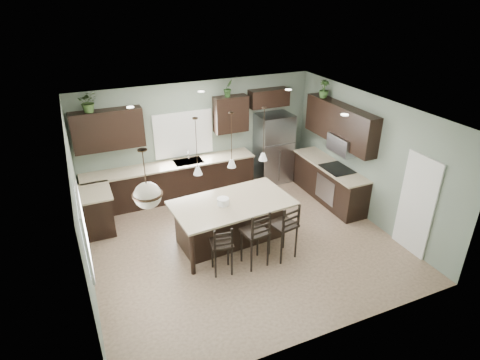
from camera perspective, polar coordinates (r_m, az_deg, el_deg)
name	(u,v)px	position (r m, az deg, el deg)	size (l,w,h in m)	color
ground	(243,242)	(8.51, 0.46, -8.79)	(6.00, 6.00, 0.00)	#9E8466
pantry_door	(416,205)	(8.48, 23.79, -3.31)	(0.04, 0.82, 2.04)	white
window_back	(183,134)	(9.98, -8.06, 6.50)	(1.35, 0.02, 1.00)	white
window_left	(83,231)	(6.48, -21.41, -6.79)	(0.02, 1.10, 1.00)	white
left_return_cabs	(97,212)	(9.20, -19.66, -4.26)	(0.60, 0.90, 0.90)	black
left_return_countertop	(95,192)	(8.98, -19.98, -1.65)	(0.66, 0.96, 0.04)	#C2B192
back_lower_cabs	(172,182)	(10.06, -9.67, -0.29)	(4.20, 0.60, 0.90)	black
back_countertop	(171,165)	(9.84, -9.84, 2.11)	(4.20, 0.66, 0.04)	#C2B192
sink_inset	(188,162)	(9.94, -7.34, 2.63)	(0.70, 0.45, 0.01)	gray
faucet	(188,157)	(9.85, -7.34, 3.33)	(0.02, 0.02, 0.28)	silver
back_upper_left	(108,130)	(9.43, -18.26, 6.80)	(1.55, 0.34, 0.90)	black
back_upper_right	(231,114)	(10.08, -1.32, 9.35)	(0.85, 0.34, 0.90)	black
fridge_header	(269,98)	(10.43, 4.12, 11.58)	(1.05, 0.34, 0.45)	black
right_lower_cabs	(329,183)	(10.13, 12.51, -0.36)	(0.60, 2.35, 0.90)	black
right_countertop	(330,165)	(9.92, 12.67, 2.05)	(0.66, 2.35, 0.04)	#C2B192
cooktop	(337,169)	(9.72, 13.61, 1.56)	(0.58, 0.75, 0.02)	black
wall_oven_front	(325,190)	(9.77, 11.96, -1.34)	(0.01, 0.72, 0.60)	gray
right_upper_cabs	(340,124)	(9.65, 14.01, 7.77)	(0.34, 2.35, 0.90)	black
microwave	(343,144)	(9.54, 14.48, 4.96)	(0.40, 0.75, 0.40)	gray
refrigerator	(273,148)	(10.73, 4.76, 4.54)	(0.90, 0.74, 1.85)	gray
kitchen_island	(232,222)	(8.30, -1.11, -5.96)	(2.39, 1.36, 0.92)	black
serving_dish	(223,202)	(7.95, -2.43, -3.07)	(0.24, 0.24, 0.14)	white
bar_stool_left	(222,248)	(7.45, -2.63, -9.70)	(0.38, 0.38, 1.04)	black
bar_stool_center	(255,238)	(7.58, 2.13, -8.19)	(0.44, 0.44, 1.20)	black
bar_stool_right	(283,230)	(7.82, 6.17, -7.10)	(0.45, 0.45, 1.21)	black
pendant_left	(197,147)	(7.23, -6.20, 4.72)	(0.17, 0.17, 1.10)	silver
pendant_center	(231,140)	(7.50, -1.23, 5.67)	(0.17, 0.17, 1.10)	silver
pendant_right	(264,134)	(7.81, 3.39, 6.51)	(0.17, 0.17, 1.10)	white
chandelier	(146,179)	(5.99, -13.28, 0.12)	(0.45, 0.45, 0.96)	beige
plant_back_left	(88,102)	(9.19, -20.77, 10.36)	(0.41, 0.35, 0.45)	#334F22
plant_back_right	(228,88)	(9.86, -1.70, 12.93)	(0.23, 0.19, 0.42)	#294C21
plant_right_wall	(324,89)	(9.99, 11.88, 12.57)	(0.23, 0.23, 0.42)	#315424
room_shell	(244,168)	(7.66, 0.51, 1.66)	(6.00, 6.00, 6.00)	slate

